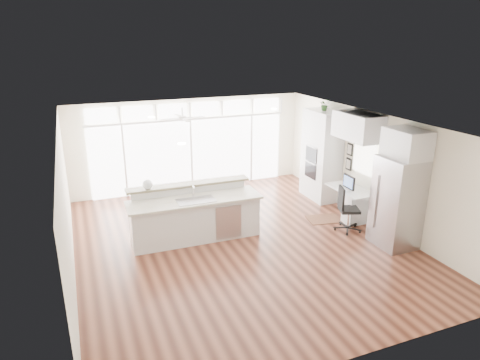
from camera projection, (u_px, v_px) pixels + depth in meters
name	position (u px, v px, depth m)	size (l,w,h in m)	color
floor	(240.00, 243.00, 9.63)	(7.00, 8.00, 0.02)	#441F15
ceiling	(240.00, 124.00, 8.76)	(7.00, 8.00, 0.02)	white
wall_back	(190.00, 144.00, 12.71)	(7.00, 0.04, 2.70)	white
wall_front	(352.00, 278.00, 5.68)	(7.00, 0.04, 2.70)	white
wall_left	(66.00, 209.00, 7.96)	(0.04, 8.00, 2.70)	white
wall_right	(373.00, 168.00, 10.43)	(0.04, 8.00, 2.70)	white
glass_wall	(191.00, 155.00, 12.75)	(5.80, 0.06, 2.08)	white
transom_row	(189.00, 110.00, 12.33)	(5.90, 0.06, 0.40)	white
desk_window	(365.00, 157.00, 10.62)	(0.04, 0.85, 0.85)	white
ceiling_fan	(182.00, 114.00, 11.12)	(1.16, 1.16, 0.32)	silver
recessed_lights	(237.00, 123.00, 8.94)	(3.40, 3.00, 0.02)	beige
oven_cabinet	(321.00, 155.00, 11.93)	(0.64, 1.20, 2.50)	silver
desk_nook	(350.00, 203.00, 10.87)	(0.72, 1.30, 0.76)	silver
upper_cabinets	(358.00, 126.00, 10.26)	(0.64, 1.30, 0.64)	silver
refrigerator	(397.00, 202.00, 9.22)	(0.76, 0.90, 2.00)	#A4A4A9
fridge_cabinet	(407.00, 143.00, 8.82)	(0.64, 0.90, 0.60)	silver
framed_photos	(349.00, 157.00, 11.21)	(0.06, 0.22, 0.80)	black
kitchen_island	(195.00, 214.00, 9.62)	(2.99, 1.13, 1.19)	silver
rug	(324.00, 219.00, 10.83)	(0.83, 0.60, 0.01)	#391D12
office_chair	(349.00, 209.00, 10.04)	(0.56, 0.52, 1.09)	black
fishbowl	(148.00, 184.00, 9.43)	(0.22, 0.22, 0.22)	white
monitor	(349.00, 182.00, 10.66)	(0.08, 0.46, 0.38)	black
keyboard	(343.00, 190.00, 10.66)	(0.12, 0.33, 0.02)	silver
potted_plant	(325.00, 106.00, 11.49)	(0.28, 0.31, 0.24)	#2D5A26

